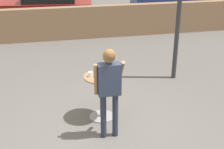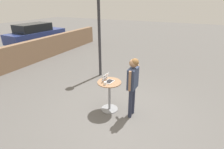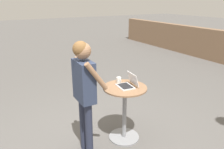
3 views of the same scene
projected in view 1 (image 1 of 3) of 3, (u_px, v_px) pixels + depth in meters
The scene contains 7 objects.
ground_plane at pixel (106, 130), 6.24m from camera, with size 50.00×50.00×0.00m, color #5B5956.
pavement_kerb at pixel (73, 23), 11.66m from camera, with size 16.41×0.35×1.21m.
cafe_table at pixel (101, 92), 6.46m from camera, with size 0.72×0.72×0.96m.
laptop at pixel (101, 73), 6.34m from camera, with size 0.33×0.32×0.22m.
coffee_mug at pixel (90, 74), 6.26m from camera, with size 0.12×0.08×0.10m.
standing_person at pixel (109, 82), 5.59m from camera, with size 0.56×0.39×1.79m.
parked_car_near_street at pixel (47, 5), 13.90m from camera, with size 4.30×2.41×1.55m.
Camera 1 is at (-0.97, -5.18, 3.53)m, focal length 50.00 mm.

